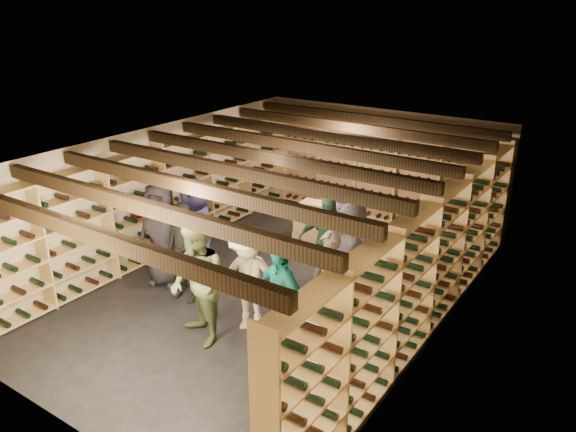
{
  "coord_description": "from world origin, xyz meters",
  "views": [
    {
      "loc": [
        4.89,
        -6.84,
        4.6
      ],
      "look_at": [
        0.14,
        0.2,
        1.26
      ],
      "focal_mm": 35.0,
      "sensor_mm": 36.0,
      "label": 1
    }
  ],
  "objects_px": {
    "person_5": "(159,226)",
    "person_11": "(341,236)",
    "person_1": "(183,253)",
    "person_10": "(327,243)",
    "person_7": "(329,282)",
    "person_4": "(280,297)",
    "crate_stack_right": "(307,223)",
    "crate_loose": "(338,237)",
    "person_3": "(249,279)",
    "person_6": "(196,231)",
    "person_0": "(163,234)",
    "person_12": "(351,254)",
    "crate_stack_left": "(314,222)",
    "person_2": "(198,284)"
  },
  "relations": [
    {
      "from": "person_5",
      "to": "person_12",
      "type": "relative_size",
      "value": 0.95
    },
    {
      "from": "crate_stack_right",
      "to": "person_3",
      "type": "relative_size",
      "value": 0.42
    },
    {
      "from": "crate_stack_left",
      "to": "person_2",
      "type": "xyz_separation_m",
      "value": [
        0.48,
        -3.84,
        0.48
      ]
    },
    {
      "from": "person_1",
      "to": "person_10",
      "type": "bearing_deg",
      "value": 37.38
    },
    {
      "from": "person_3",
      "to": "person_4",
      "type": "distance_m",
      "value": 0.64
    },
    {
      "from": "crate_loose",
      "to": "person_3",
      "type": "xyz_separation_m",
      "value": [
        0.47,
        -3.48,
        0.72
      ]
    },
    {
      "from": "crate_loose",
      "to": "person_3",
      "type": "height_order",
      "value": "person_3"
    },
    {
      "from": "person_5",
      "to": "person_12",
      "type": "height_order",
      "value": "person_12"
    },
    {
      "from": "person_0",
      "to": "person_5",
      "type": "height_order",
      "value": "person_0"
    },
    {
      "from": "person_11",
      "to": "person_12",
      "type": "bearing_deg",
      "value": -37.39
    },
    {
      "from": "person_5",
      "to": "person_11",
      "type": "xyz_separation_m",
      "value": [
        2.85,
        1.51,
        -0.04
      ]
    },
    {
      "from": "crate_loose",
      "to": "person_10",
      "type": "xyz_separation_m",
      "value": [
        0.79,
        -1.82,
        0.76
      ]
    },
    {
      "from": "crate_stack_left",
      "to": "crate_loose",
      "type": "distance_m",
      "value": 0.6
    },
    {
      "from": "person_2",
      "to": "person_5",
      "type": "bearing_deg",
      "value": 172.51
    },
    {
      "from": "person_5",
      "to": "person_10",
      "type": "height_order",
      "value": "person_10"
    },
    {
      "from": "crate_stack_right",
      "to": "person_4",
      "type": "height_order",
      "value": "person_4"
    },
    {
      "from": "person_3",
      "to": "person_4",
      "type": "xyz_separation_m",
      "value": [
        0.62,
        -0.12,
        -0.03
      ]
    },
    {
      "from": "person_0",
      "to": "person_7",
      "type": "bearing_deg",
      "value": -12.32
    },
    {
      "from": "person_2",
      "to": "person_3",
      "type": "height_order",
      "value": "person_2"
    },
    {
      "from": "person_1",
      "to": "person_12",
      "type": "xyz_separation_m",
      "value": [
        2.24,
        1.42,
        0.02
      ]
    },
    {
      "from": "person_3",
      "to": "person_11",
      "type": "distance_m",
      "value": 2.22
    },
    {
      "from": "person_5",
      "to": "person_7",
      "type": "relative_size",
      "value": 1.03
    },
    {
      "from": "person_1",
      "to": "person_10",
      "type": "relative_size",
      "value": 0.98
    },
    {
      "from": "crate_stack_right",
      "to": "person_7",
      "type": "xyz_separation_m",
      "value": [
        2.03,
        -2.63,
        0.44
      ]
    },
    {
      "from": "person_4",
      "to": "crate_stack_right",
      "type": "bearing_deg",
      "value": 131.3
    },
    {
      "from": "person_3",
      "to": "person_7",
      "type": "xyz_separation_m",
      "value": [
        0.98,
        0.6,
        -0.02
      ]
    },
    {
      "from": "crate_stack_right",
      "to": "person_5",
      "type": "bearing_deg",
      "value": -120.74
    },
    {
      "from": "person_6",
      "to": "person_11",
      "type": "xyz_separation_m",
      "value": [
        1.96,
        1.5,
        -0.15
      ]
    },
    {
      "from": "person_7",
      "to": "person_10",
      "type": "distance_m",
      "value": 1.24
    },
    {
      "from": "person_0",
      "to": "person_5",
      "type": "relative_size",
      "value": 1.11
    },
    {
      "from": "person_11",
      "to": "person_12",
      "type": "height_order",
      "value": "person_12"
    },
    {
      "from": "person_12",
      "to": "person_3",
      "type": "bearing_deg",
      "value": -107.01
    },
    {
      "from": "person_7",
      "to": "person_11",
      "type": "bearing_deg",
      "value": 125.37
    },
    {
      "from": "person_4",
      "to": "person_11",
      "type": "height_order",
      "value": "person_4"
    },
    {
      "from": "crate_stack_left",
      "to": "crate_loose",
      "type": "bearing_deg",
      "value": 37.43
    },
    {
      "from": "crate_stack_left",
      "to": "person_5",
      "type": "xyz_separation_m",
      "value": [
        -1.71,
        -2.48,
        0.38
      ]
    },
    {
      "from": "crate_stack_left",
      "to": "person_6",
      "type": "distance_m",
      "value": 2.65
    },
    {
      "from": "person_1",
      "to": "person_11",
      "type": "relative_size",
      "value": 1.07
    },
    {
      "from": "person_6",
      "to": "person_4",
      "type": "bearing_deg",
      "value": -11.18
    },
    {
      "from": "person_4",
      "to": "person_5",
      "type": "relative_size",
      "value": 0.95
    },
    {
      "from": "person_12",
      "to": "crate_loose",
      "type": "bearing_deg",
      "value": 136.42
    },
    {
      "from": "person_10",
      "to": "person_2",
      "type": "bearing_deg",
      "value": -123.9
    },
    {
      "from": "crate_loose",
      "to": "person_1",
      "type": "height_order",
      "value": "person_1"
    },
    {
      "from": "person_12",
      "to": "person_7",
      "type": "bearing_deg",
      "value": -69.66
    },
    {
      "from": "person_6",
      "to": "person_0",
      "type": "bearing_deg",
      "value": -126.74
    },
    {
      "from": "person_1",
      "to": "person_4",
      "type": "distance_m",
      "value": 2.02
    },
    {
      "from": "crate_stack_right",
      "to": "person_6",
      "type": "relative_size",
      "value": 0.37
    },
    {
      "from": "person_6",
      "to": "person_11",
      "type": "relative_size",
      "value": 1.2
    },
    {
      "from": "person_1",
      "to": "person_7",
      "type": "relative_size",
      "value": 1.05
    },
    {
      "from": "crate_stack_right",
      "to": "person_7",
      "type": "distance_m",
      "value": 3.36
    }
  ]
}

